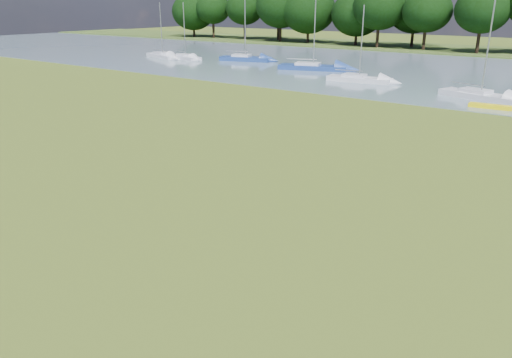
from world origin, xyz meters
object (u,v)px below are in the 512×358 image
Objects in this scene: kayak at (490,106)px; sailboat_2 at (185,56)px; sailboat_7 at (162,55)px; sailboat_0 at (480,94)px; sailboat_8 at (245,57)px; sailboat_1 at (358,77)px; sailboat_3 at (312,66)px.

kayak is 0.40× the size of sailboat_2.
sailboat_0 is at bearing 7.75° from sailboat_7.
sailboat_2 is at bearing 23.35° from sailboat_7.
sailboat_8 is (8.06, 3.08, 0.12)m from sailboat_2.
sailboat_3 is at bearing 140.71° from sailboat_1.
sailboat_0 is 45.24m from sailboat_7.
sailboat_1 is (-12.15, 2.75, -0.02)m from sailboat_0.
sailboat_1 is at bearing 6.00° from sailboat_2.
sailboat_7 is (-4.06, -0.46, 0.01)m from sailboat_2.
sailboat_1 reaches higher than kayak.
sailboat_1 is at bearing -50.07° from sailboat_3.
sailboat_8 is at bearing 36.61° from sailboat_2.
kayak is at bearing -45.42° from sailboat_3.
sailboat_1 is (-13.75, 6.32, 0.28)m from kayak.
sailboat_1 is at bearing 9.13° from sailboat_7.
sailboat_3 is (-8.38, 5.31, 0.06)m from sailboat_1.
kayak is 0.33× the size of sailboat_3.
sailboat_8 is (-20.41, 7.95, 0.11)m from sailboat_1.
sailboat_3 is 0.93× the size of sailboat_8.
sailboat_0 is 12.45m from sailboat_1.
sailboat_2 is at bearing 162.24° from kayak.
sailboat_2 is 8.63m from sailboat_8.
sailboat_0 reaches higher than sailboat_1.
kayak is 3.93m from sailboat_0.
kayak is at bearing 0.86° from sailboat_2.
sailboat_1 is 0.74× the size of sailboat_8.
sailboat_0 is 1.10× the size of sailboat_7.
sailboat_0 is 1.10× the size of sailboat_2.
sailboat_3 is 1.22× the size of sailboat_7.
sailboat_7 is at bearing 178.52° from sailboat_8.
sailboat_2 reaches higher than sailboat_7.
sailboat_3 reaches higher than sailboat_2.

